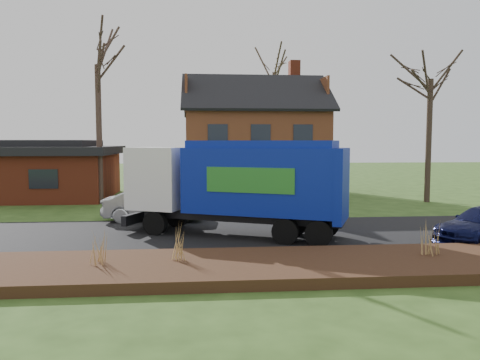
{
  "coord_description": "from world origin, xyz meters",
  "views": [
    {
      "loc": [
        -1.76,
        -17.94,
        3.61
      ],
      "look_at": [
        0.05,
        2.5,
        1.92
      ],
      "focal_mm": 35.0,
      "sensor_mm": 36.0,
      "label": 1
    }
  ],
  "objects": [
    {
      "name": "main_house",
      "position": [
        1.49,
        13.91,
        4.03
      ],
      "size": [
        12.95,
        8.95,
        9.26
      ],
      "color": "beige",
      "rests_on": "ground"
    },
    {
      "name": "ground",
      "position": [
        0.0,
        0.0,
        0.0
      ],
      "size": [
        120.0,
        120.0,
        0.0
      ],
      "primitive_type": "plane",
      "color": "#2A4517",
      "rests_on": "ground"
    },
    {
      "name": "ranch_house",
      "position": [
        -12.0,
        13.0,
        1.81
      ],
      "size": [
        9.8,
        8.2,
        3.7
      ],
      "color": "#993A21",
      "rests_on": "ground"
    },
    {
      "name": "road",
      "position": [
        0.0,
        0.0,
        0.01
      ],
      "size": [
        80.0,
        7.0,
        0.02
      ],
      "primitive_type": "cube",
      "color": "black",
      "rests_on": "ground"
    },
    {
      "name": "tree_front_west",
      "position": [
        -7.45,
        9.65,
        9.13
      ],
      "size": [
        3.73,
        3.73,
        11.08
      ],
      "color": "#443229",
      "rests_on": "ground"
    },
    {
      "name": "silver_sedan",
      "position": [
        -3.81,
        3.41,
        0.73
      ],
      "size": [
        4.58,
        1.97,
        1.47
      ],
      "primitive_type": "imported",
      "rotation": [
        0.0,
        0.0,
        1.47
      ],
      "color": "#9B9EA2",
      "rests_on": "ground"
    },
    {
      "name": "tree_front_east",
      "position": [
        11.83,
        8.71,
        8.44
      ],
      "size": [
        3.74,
        3.74,
        10.39
      ],
      "color": "#392B22",
      "rests_on": "ground"
    },
    {
      "name": "garbage_truck",
      "position": [
        -0.21,
        -0.29,
        2.1
      ],
      "size": [
        8.7,
        5.53,
        3.65
      ],
      "rotation": [
        0.0,
        0.0,
        -0.42
      ],
      "color": "black",
      "rests_on": "ground"
    },
    {
      "name": "mulch_verge",
      "position": [
        0.0,
        -5.3,
        0.15
      ],
      "size": [
        80.0,
        3.5,
        0.3
      ],
      "primitive_type": "cube",
      "color": "black",
      "rests_on": "ground"
    },
    {
      "name": "grass_clump_east",
      "position": [
        4.99,
        -5.0,
        0.78
      ],
      "size": [
        0.38,
        0.32,
        0.96
      ],
      "color": "#A27F47",
      "rests_on": "mulch_verge"
    },
    {
      "name": "grass_clump_west",
      "position": [
        -4.43,
        -5.22,
        0.76
      ],
      "size": [
        0.34,
        0.28,
        0.91
      ],
      "color": "#B0844D",
      "rests_on": "mulch_verge"
    },
    {
      "name": "grass_clump_mid",
      "position": [
        -2.31,
        -4.98,
        0.81
      ],
      "size": [
        0.36,
        0.3,
        1.01
      ],
      "color": "#AC874C",
      "rests_on": "mulch_verge"
    },
    {
      "name": "tree_back",
      "position": [
        4.67,
        21.56,
        10.63
      ],
      "size": [
        4.03,
        4.03,
        12.76
      ],
      "color": "#453529",
      "rests_on": "ground"
    }
  ]
}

